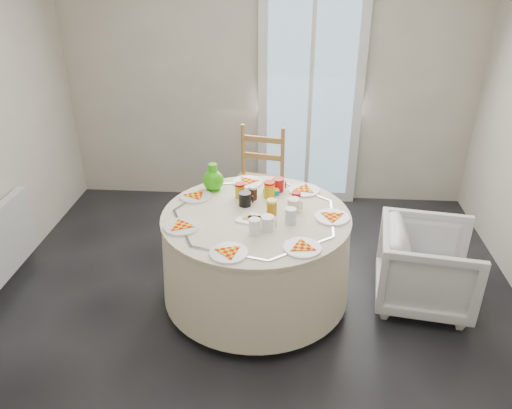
# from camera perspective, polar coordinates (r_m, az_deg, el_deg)

# --- Properties ---
(floor) EXTENTS (4.00, 4.00, 0.00)m
(floor) POSITION_cam_1_polar(r_m,az_deg,el_deg) (3.69, -0.29, -12.84)
(floor) COLOR black
(floor) RESTS_ON ground
(wall_back) EXTENTS (4.00, 0.02, 2.60)m
(wall_back) POSITION_cam_1_polar(r_m,az_deg,el_deg) (4.93, 1.52, 14.75)
(wall_back) COLOR #BCB5A3
(wall_back) RESTS_ON floor
(glass_door) EXTENTS (1.00, 0.08, 2.10)m
(glass_door) POSITION_cam_1_polar(r_m,az_deg,el_deg) (4.94, 6.19, 11.64)
(glass_door) COLOR silver
(glass_door) RESTS_ON floor
(table) EXTENTS (1.36, 1.36, 0.69)m
(table) POSITION_cam_1_polar(r_m,az_deg,el_deg) (3.66, 0.00, -5.92)
(table) COLOR beige
(table) RESTS_ON floor
(wooden_chair) EXTENTS (0.51, 0.49, 0.97)m
(wooden_chair) POSITION_cam_1_polar(r_m,az_deg,el_deg) (4.51, 0.16, 2.32)
(wooden_chair) COLOR #A88847
(wooden_chair) RESTS_ON floor
(armchair) EXTENTS (0.71, 0.75, 0.68)m
(armchair) POSITION_cam_1_polar(r_m,az_deg,el_deg) (3.82, 19.11, -5.76)
(armchair) COLOR silver
(armchair) RESTS_ON floor
(place_settings) EXTENTS (1.65, 1.65, 0.02)m
(place_settings) POSITION_cam_1_polar(r_m,az_deg,el_deg) (3.45, 0.00, -0.44)
(place_settings) COLOR white
(place_settings) RESTS_ON table
(jar_cluster) EXTENTS (0.50, 0.29, 0.14)m
(jar_cluster) POSITION_cam_1_polar(r_m,az_deg,el_deg) (3.61, 1.18, 1.78)
(jar_cluster) COLOR #97681B
(jar_cluster) RESTS_ON table
(butter_tub) EXTENTS (0.13, 0.11, 0.04)m
(butter_tub) POSITION_cam_1_polar(r_m,az_deg,el_deg) (3.74, 1.75, 2.09)
(butter_tub) COLOR #028387
(butter_tub) RESTS_ON table
(green_pitcher) EXTENTS (0.16, 0.16, 0.21)m
(green_pitcher) POSITION_cam_1_polar(r_m,az_deg,el_deg) (3.78, -4.95, 3.74)
(green_pitcher) COLOR #34B40F
(green_pitcher) RESTS_ON table
(cheese_platter) EXTENTS (0.28, 0.23, 0.03)m
(cheese_platter) POSITION_cam_1_polar(r_m,az_deg,el_deg) (3.38, -0.00, -1.11)
(cheese_platter) COLOR white
(cheese_platter) RESTS_ON table
(mugs_glasses) EXTENTS (0.87, 0.87, 0.12)m
(mugs_glasses) POSITION_cam_1_polar(r_m,az_deg,el_deg) (3.44, 1.52, 0.22)
(mugs_glasses) COLOR gray
(mugs_glasses) RESTS_ON table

